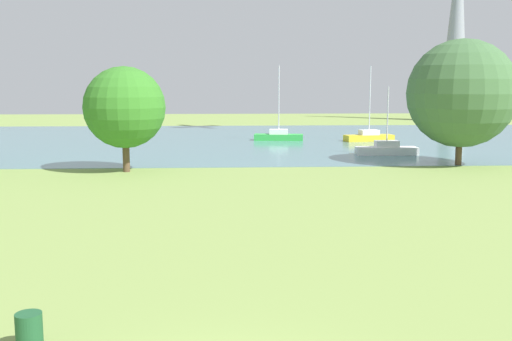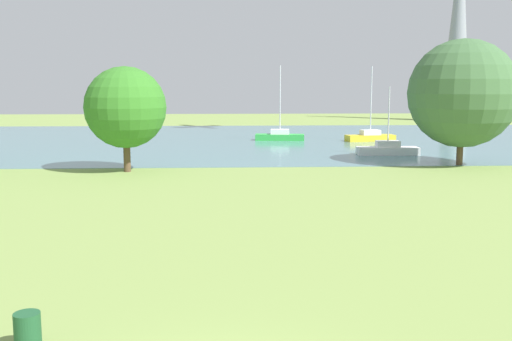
# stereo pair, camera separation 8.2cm
# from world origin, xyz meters

# --- Properties ---
(ground_plane) EXTENTS (160.00, 160.00, 0.00)m
(ground_plane) POSITION_xyz_m (0.00, 22.00, 0.00)
(ground_plane) COLOR #7F994C
(litter_bin) EXTENTS (0.56, 0.56, 0.80)m
(litter_bin) POSITION_xyz_m (-3.99, 2.52, 0.40)
(litter_bin) COLOR #1E512D
(litter_bin) RESTS_ON ground
(water_surface) EXTENTS (140.00, 40.00, 0.02)m
(water_surface) POSITION_xyz_m (0.00, 50.00, 0.01)
(water_surface) COLOR slate
(water_surface) RESTS_ON ground
(sailboat_white) EXTENTS (4.83, 1.60, 5.34)m
(sailboat_white) POSITION_xyz_m (12.92, 36.64, 0.45)
(sailboat_white) COLOR white
(sailboat_white) RESTS_ON water_surface
(sailboat_yellow) EXTENTS (5.00, 2.38, 7.24)m
(sailboat_yellow) POSITION_xyz_m (14.22, 47.86, 0.47)
(sailboat_yellow) COLOR yellow
(sailboat_yellow) RESTS_ON water_surface
(sailboat_green) EXTENTS (4.95, 2.10, 7.32)m
(sailboat_green) POSITION_xyz_m (5.48, 49.11, 0.47)
(sailboat_green) COLOR green
(sailboat_green) RESTS_ON water_surface
(tree_west_far) EXTENTS (5.15, 5.15, 6.67)m
(tree_west_far) POSITION_xyz_m (-6.13, 28.47, 4.09)
(tree_west_far) COLOR brown
(tree_west_far) RESTS_ON ground
(tree_east_near) EXTENTS (7.36, 7.36, 8.60)m
(tree_east_near) POSITION_xyz_m (16.25, 30.41, 4.92)
(tree_east_near) COLOR brown
(tree_east_near) RESTS_ON ground
(electricity_pylon) EXTENTS (6.40, 4.40, 28.70)m
(electricity_pylon) POSITION_xyz_m (34.48, 79.04, 14.37)
(electricity_pylon) COLOR gray
(electricity_pylon) RESTS_ON ground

